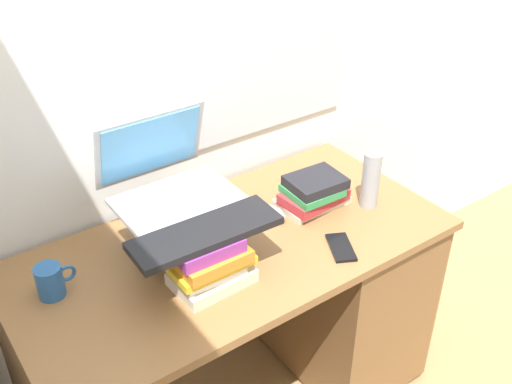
{
  "coord_description": "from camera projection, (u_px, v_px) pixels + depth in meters",
  "views": [
    {
      "loc": [
        -0.81,
        -1.25,
        1.89
      ],
      "look_at": [
        0.07,
        -0.03,
        0.93
      ],
      "focal_mm": 42.39,
      "sensor_mm": 36.0,
      "label": 1
    }
  ],
  "objects": [
    {
      "name": "keyboard",
      "position": [
        206.0,
        233.0,
        1.62
      ],
      "size": [
        0.42,
        0.15,
        0.02
      ],
      "primitive_type": "cube",
      "rotation": [
        0.0,
        0.0,
        -0.03
      ],
      "color": "black",
      "rests_on": "book_stack_keyboard_riser"
    },
    {
      "name": "book_stack_side",
      "position": [
        313.0,
        193.0,
        2.01
      ],
      "size": [
        0.23,
        0.17,
        0.12
      ],
      "color": "beige",
      "rests_on": "desk"
    },
    {
      "name": "wall_back",
      "position": [
        161.0,
        37.0,
        1.83
      ],
      "size": [
        6.0,
        0.06,
        2.6
      ],
      "color": "white",
      "rests_on": "ground"
    },
    {
      "name": "computer_mouse",
      "position": [
        273.0,
        213.0,
        1.98
      ],
      "size": [
        0.06,
        0.1,
        0.04
      ],
      "primitive_type": "ellipsoid",
      "color": "#A5A8AD",
      "rests_on": "desk"
    },
    {
      "name": "mug",
      "position": [
        51.0,
        281.0,
        1.65
      ],
      "size": [
        0.11,
        0.07,
        0.1
      ],
      "color": "#265999",
      "rests_on": "desk"
    },
    {
      "name": "cell_phone",
      "position": [
        341.0,
        247.0,
        1.84
      ],
      "size": [
        0.12,
        0.15,
        0.01
      ],
      "primitive_type": "cube",
      "rotation": [
        0.0,
        0.0,
        -0.47
      ],
      "color": "black",
      "rests_on": "desk"
    },
    {
      "name": "book_stack_keyboard_riser",
      "position": [
        208.0,
        261.0,
        1.67
      ],
      "size": [
        0.23,
        0.19,
        0.16
      ],
      "color": "beige",
      "rests_on": "desk"
    },
    {
      "name": "desk",
      "position": [
        318.0,
        288.0,
        2.2
      ],
      "size": [
        1.37,
        0.67,
        0.75
      ],
      "color": "olive",
      "rests_on": "ground"
    },
    {
      "name": "laptop",
      "position": [
        166.0,
        177.0,
        1.78
      ],
      "size": [
        0.35,
        0.3,
        0.24
      ],
      "color": "#B7BABF",
      "rests_on": "book_stack_tall"
    },
    {
      "name": "book_stack_tall",
      "position": [
        179.0,
        224.0,
        1.82
      ],
      "size": [
        0.25,
        0.2,
        0.16
      ],
      "color": "black",
      "rests_on": "desk"
    },
    {
      "name": "water_bottle",
      "position": [
        371.0,
        180.0,
        2.0
      ],
      "size": [
        0.06,
        0.06,
        0.2
      ],
      "primitive_type": "cylinder",
      "color": "#999EA5",
      "rests_on": "desk"
    }
  ]
}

